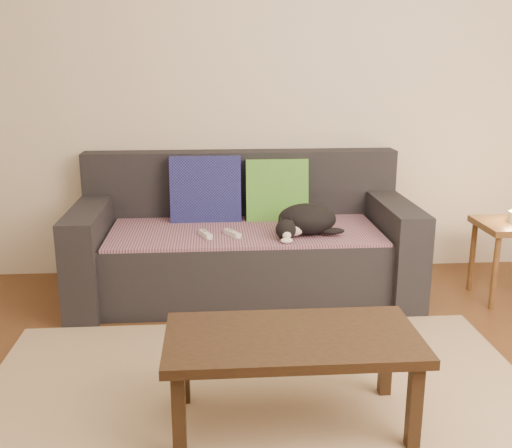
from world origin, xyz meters
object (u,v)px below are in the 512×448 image
wii_remote_a (232,234)px  coffee_table (292,346)px  cat (305,220)px  side_table (511,236)px  sofa (244,245)px  wii_remote_b (205,234)px

wii_remote_a → coffee_table: wii_remote_a is taller
wii_remote_a → coffee_table: (0.19, -1.28, -0.10)m
cat → side_table: bearing=-7.1°
sofa → wii_remote_a: size_ratio=14.00×
wii_remote_b → coffee_table: size_ratio=0.15×
sofa → coffee_table: size_ratio=2.08×
sofa → wii_remote_a: sofa is taller
cat → side_table: size_ratio=0.86×
cat → wii_remote_b: cat is taller
wii_remote_a → sofa: bearing=-47.4°
sofa → cat: 0.48m
wii_remote_b → cat: bearing=-109.9°
sofa → wii_remote_b: 0.37m
coffee_table → side_table: bearing=39.5°
side_table → coffee_table: bearing=-140.5°
wii_remote_b → side_table: 1.88m
wii_remote_b → side_table: bearing=-111.2°
sofa → cat: (0.36, -0.23, 0.22)m
cat → wii_remote_a: (-0.44, -0.00, -0.07)m
wii_remote_b → side_table: side_table is taller
sofa → wii_remote_b: size_ratio=14.00×
sofa → wii_remote_b: sofa is taller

